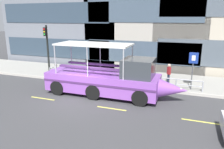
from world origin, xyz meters
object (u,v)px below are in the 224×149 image
object	(u,v)px
leaned_bicycle	(58,71)
parking_sign	(193,65)
traffic_light_pole	(47,45)
pedestrian_near_bow	(169,72)
duck_tour_boat	(110,79)

from	to	relation	value
leaned_bicycle	parking_sign	bearing A→B (deg)	-0.32
traffic_light_pole	parking_sign	world-z (taller)	traffic_light_pole
parking_sign	pedestrian_near_bow	bearing A→B (deg)	155.78
leaned_bicycle	pedestrian_near_bow	distance (m)	9.39
pedestrian_near_bow	leaned_bicycle	bearing A→B (deg)	-175.84
duck_tour_boat	pedestrian_near_bow	xyz separation A→B (m)	(3.49, 3.39, 0.00)
parking_sign	traffic_light_pole	bearing A→B (deg)	179.60
leaned_bicycle	traffic_light_pole	bearing A→B (deg)	178.68
traffic_light_pole	duck_tour_boat	world-z (taller)	traffic_light_pole
traffic_light_pole	parking_sign	size ratio (longest dim) A/B	1.64
traffic_light_pole	parking_sign	distance (m)	11.99
leaned_bicycle	duck_tour_boat	distance (m)	6.48
duck_tour_boat	traffic_light_pole	bearing A→B (deg)	158.20
leaned_bicycle	duck_tour_boat	world-z (taller)	duck_tour_boat
parking_sign	pedestrian_near_bow	distance (m)	1.99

